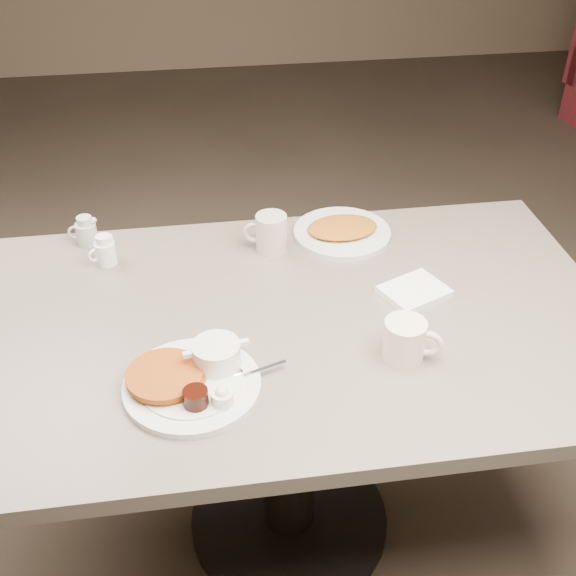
{
  "coord_description": "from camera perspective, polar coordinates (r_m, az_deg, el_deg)",
  "views": [
    {
      "loc": [
        -0.19,
        -1.24,
        1.74
      ],
      "look_at": [
        0.0,
        0.02,
        0.82
      ],
      "focal_mm": 43.98,
      "sensor_mm": 36.0,
      "label": 1
    }
  ],
  "objects": [
    {
      "name": "main_plate",
      "position": [
        1.43,
        -7.67,
        -7.11
      ],
      "size": [
        0.36,
        0.32,
        0.07
      ],
      "color": "white",
      "rests_on": "diner_table"
    },
    {
      "name": "coffee_mug_near",
      "position": [
        1.49,
        9.51,
        -4.13
      ],
      "size": [
        0.14,
        0.12,
        0.09
      ],
      "color": "white",
      "rests_on": "diner_table"
    },
    {
      "name": "coffee_mug_far",
      "position": [
        1.81,
        -1.44,
        4.47
      ],
      "size": [
        0.12,
        0.1,
        0.1
      ],
      "color": "beige",
      "rests_on": "diner_table"
    },
    {
      "name": "creamer_right",
      "position": [
        1.91,
        -16.02,
        4.39
      ],
      "size": [
        0.08,
        0.07,
        0.08
      ],
      "color": "#BABBB6",
      "rests_on": "diner_table"
    },
    {
      "name": "room",
      "position": [
        1.3,
        0.14,
        20.61
      ],
      "size": [
        7.04,
        8.04,
        2.84
      ],
      "color": "#4C3F33",
      "rests_on": "ground"
    },
    {
      "name": "creamer_left",
      "position": [
        1.82,
        -14.58,
        2.92
      ],
      "size": [
        0.07,
        0.06,
        0.08
      ],
      "color": "white",
      "rests_on": "diner_table"
    },
    {
      "name": "diner_table",
      "position": [
        1.71,
        0.1,
        -6.91
      ],
      "size": [
        1.5,
        0.9,
        0.75
      ],
      "color": "slate",
      "rests_on": "ground"
    },
    {
      "name": "hash_plate",
      "position": [
        1.89,
        4.4,
        4.61
      ],
      "size": [
        0.28,
        0.28,
        0.04
      ],
      "color": "silver",
      "rests_on": "diner_table"
    },
    {
      "name": "napkin",
      "position": [
        1.69,
        10.17,
        -0.29
      ],
      "size": [
        0.18,
        0.16,
        0.02
      ],
      "color": "white",
      "rests_on": "diner_table"
    }
  ]
}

